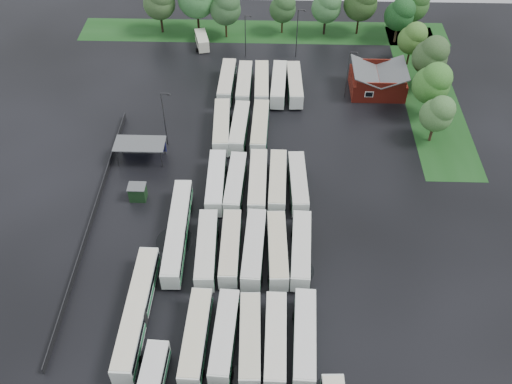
{
  "coord_description": "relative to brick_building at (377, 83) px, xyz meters",
  "views": [
    {
      "loc": [
        3.86,
        -49.05,
        62.63
      ],
      "look_at": [
        2.0,
        12.0,
        2.5
      ],
      "focal_mm": 40.0,
      "sensor_mm": 36.0,
      "label": 1
    }
  ],
  "objects": [
    {
      "name": "tree_east_3",
      "position": [
        7.58,
        9.61,
        4.13
      ],
      "size": [
        5.63,
        5.63,
        9.32
      ],
      "color": "black",
      "rests_on": "ground"
    },
    {
      "name": "bus_r5c3",
      "position": [
        -18.63,
        -1.03,
        0.01
      ],
      "size": [
        3.14,
        12.35,
        3.41
      ],
      "rotation": [
        0.0,
        0.0,
        -0.05
      ],
      "color": "silver",
      "rests_on": "ground"
    },
    {
      "name": "lamp_post_back_w",
      "position": [
        -25.32,
        11.78,
        3.43
      ],
      "size": [
        1.4,
        0.27,
        9.12
      ],
      "color": "#2D2D30",
      "rests_on": "ground"
    },
    {
      "name": "puddle_0",
      "position": [
        -23.71,
        -60.13,
        -1.86
      ],
      "size": [
        4.23,
        4.23,
        0.01
      ],
      "primitive_type": "cylinder",
      "color": "black",
      "rests_on": "ground"
    },
    {
      "name": "bus_r5c0",
      "position": [
        -28.43,
        -0.57,
        -0.0
      ],
      "size": [
        2.93,
        12.25,
        3.39
      ],
      "rotation": [
        0.0,
        0.0,
        -0.03
      ],
      "color": "silver",
      "rests_on": "ground"
    },
    {
      "name": "bus_r1c1",
      "position": [
        -25.08,
        -55.11,
        -0.04
      ],
      "size": [
        3.14,
        12.07,
        3.33
      ],
      "rotation": [
        0.0,
        0.0,
        -0.05
      ],
      "color": "silver",
      "rests_on": "ground"
    },
    {
      "name": "tree_north_2",
      "position": [
        -29.77,
        19.46,
        5.09
      ],
      "size": [
        6.53,
        6.53,
        10.82
      ],
      "color": "#352413",
      "rests_on": "ground"
    },
    {
      "name": "bus_r2c4",
      "position": [
        -15.47,
        -41.28,
        0.01
      ],
      "size": [
        3.16,
        12.37,
        3.41
      ],
      "rotation": [
        0.0,
        0.0,
        -0.05
      ],
      "color": "silver",
      "rests_on": "ground"
    },
    {
      "name": "tree_east_1",
      "position": [
        7.96,
        -7.46,
        5.14
      ],
      "size": [
        6.57,
        6.57,
        10.89
      ],
      "color": "#382317",
      "rests_on": "ground"
    },
    {
      "name": "ground",
      "position": [
        -24.0,
        -42.77,
        -1.87
      ],
      "size": [
        160.0,
        160.0,
        0.0
      ],
      "primitive_type": "plane",
      "color": "black",
      "rests_on": "ground"
    },
    {
      "name": "bus_r3c4",
      "position": [
        -15.57,
        -27.91,
        -0.04
      ],
      "size": [
        3.05,
        12.02,
        3.32
      ],
      "rotation": [
        0.0,
        0.0,
        0.04
      ],
      "color": "silver",
      "rests_on": "ground"
    },
    {
      "name": "bus_r3c0",
      "position": [
        -28.28,
        -28.15,
        0.01
      ],
      "size": [
        2.81,
        12.3,
        3.41
      ],
      "rotation": [
        0.0,
        0.0,
        0.02
      ],
      "color": "silver",
      "rests_on": "ground"
    },
    {
      "name": "tree_north_4",
      "position": [
        -8.6,
        21.27,
        4.74
      ],
      "size": [
        6.2,
        6.2,
        10.28
      ],
      "color": "black",
      "rests_on": "ground"
    },
    {
      "name": "bus_r4c0",
      "position": [
        -28.41,
        -14.37,
        0.07
      ],
      "size": [
        3.22,
        12.72,
        3.51
      ],
      "rotation": [
        0.0,
        0.0,
        0.04
      ],
      "color": "silver",
      "rests_on": "ground"
    },
    {
      "name": "lamp_post_ne",
      "position": [
        -6.0,
        -2.07,
        3.69
      ],
      "size": [
        1.47,
        0.29,
        9.57
      ],
      "color": "#2D2D30",
      "rests_on": "ground"
    },
    {
      "name": "bus_r1c0",
      "position": [
        -28.5,
        -55.36,
        0.03
      ],
      "size": [
        3.05,
        12.5,
        3.46
      ],
      "rotation": [
        0.0,
        0.0,
        -0.03
      ],
      "color": "silver",
      "rests_on": "ground"
    },
    {
      "name": "bus_r5c2",
      "position": [
        -21.84,
        -1.04,
        -0.01
      ],
      "size": [
        2.78,
        12.18,
        3.38
      ],
      "rotation": [
        0.0,
        0.0,
        0.02
      ],
      "color": "silver",
      "rests_on": "ground"
    },
    {
      "name": "bus_r3c3",
      "position": [
        -18.75,
        -27.83,
        0.01
      ],
      "size": [
        2.88,
        12.3,
        3.41
      ],
      "rotation": [
        0.0,
        0.0,
        -0.02
      ],
      "color": "silver",
      "rests_on": "ground"
    },
    {
      "name": "tree_north_0",
      "position": [
        -43.88,
        21.14,
        5.37
      ],
      "size": [
        6.79,
        6.79,
        11.25
      ],
      "color": "black",
      "rests_on": "ground"
    },
    {
      "name": "artic_bus_west_c",
      "position": [
        -36.3,
        -51.89,
        0.03
      ],
      "size": [
        2.93,
        18.45,
        3.42
      ],
      "rotation": [
        0.0,
        0.0,
        -0.02
      ],
      "color": "silver",
      "rests_on": "ground"
    },
    {
      "name": "bus_r4c2",
      "position": [
        -21.83,
        -14.42,
        0.05
      ],
      "size": [
        3.03,
        12.61,
        3.49
      ],
      "rotation": [
        0.0,
        0.0,
        -0.03
      ],
      "color": "silver",
      "rests_on": "ground"
    },
    {
      "name": "tree_east_4",
      "position": [
        6.32,
        18.47,
        4.66
      ],
      "size": [
        6.13,
        6.13,
        10.16
      ],
      "color": "#382A1A",
      "rests_on": "ground"
    },
    {
      "name": "bus_r1c3",
      "position": [
        -18.9,
        -55.44,
        -0.01
      ],
      "size": [
        2.72,
        12.16,
        3.38
      ],
      "rotation": [
        0.0,
        0.0,
        -0.01
      ],
      "color": "silver",
      "rests_on": "ground"
    },
    {
      "name": "bus_r3c1",
      "position": [
        -25.26,
        -28.29,
        -0.04
      ],
      "size": [
        3.09,
        12.04,
        3.32
      ],
      "rotation": [
        0.0,
        0.0,
        -0.05
      ],
      "color": "silver",
      "rests_on": "ground"
    },
    {
      "name": "wash_shed",
      "position": [
        -41.2,
        -20.74,
        1.12
      ],
      "size": [
        8.2,
        4.2,
        3.58
      ],
      "color": "#2D2D30",
      "rests_on": "ground"
    },
    {
      "name": "west_fence",
      "position": [
        -46.2,
        -34.77,
        -1.27
      ],
      "size": [
        0.1,
        50.0,
        1.2
      ],
      "primitive_type": "cube",
      "color": "#2D2D30",
      "rests_on": "ground"
    },
    {
      "name": "grass_strip_east",
      "position": [
        10.0,
        0.03,
        -1.86
      ],
      "size": [
        10.0,
        50.0,
        0.01
      ],
      "primitive_type": "cube",
      "color": "#154215",
      "rests_on": "ground"
    },
    {
      "name": "bus_r1c2",
      "position": [
        -21.97,
        -55.47,
        -0.04
      ],
      "size": [
        2.87,
        11.98,
        3.31
      ],
      "rotation": [
        0.0,
        0.0,
        0.03
      ],
      "color": "silver",
      "rests_on": "ground"
    },
    {
      "name": "bus_r2c3",
      "position": [
        -18.72,
        -41.38,
        -0.0
      ],
      "size": [
        3.09,
        12.26,
        3.39
      ],
      "rotation": [
        0.0,
        0.0,
        0.04
      ],
      "color": "silver",
      "rests_on": "ground"
    },
    {
      "name": "bus_r4c1",
      "position": [
        -25.33,
        -14.39,
        -0.02
      ],
      "size": [
        3.16,
        12.14,
        3.35
      ],
      "rotation": [
        0.0,
        0.0,
        -0.05
      ],
      "color": "silver",
      "rests_on": "ground"
    },
    {
      "name": "utility_hut",
      "position": [
        -40.2,
        -30.17,
        -0.55
      ],
      "size": [
        2.7,
        2.2,
        2.62
      ],
      "color": "black",
      "rests_on": "ground"
    },
    {
      "name": "bus_r2c2",
      "position": [
        -21.98,
        -41.38,
        0.06
      ],
      "size": [
        3.2,
        12.65,
        3.49
      ],
      "rotation": [
        0.0,
        0.0,
        -0.04
      ],
      "color": "silver",
      "rests_on": "ground"
    },
    {
      "name": "tree_north_5",
      "position": [
        -1.46,
        21.71,
        5.67
      ],
      "size": [
        7.07,
        7.07,
        11.71
      ],
      "color": "black",
      "rests_on": "ground"
    },
    {
      "name": "artic_bus_west_b",
      "position": [
        -32.93,
        -38.41,
        0.01
      ],
      "size": [
        2.93,
        18.29,
        3.38
      ],
      "rotation": [
        0.0,
        0.0,
        0.02
      ],
      "color": "silver",
      "rests_on": "ground"
    },
    {
      "name": "minibus",
      "position": [
        -34.76,
        15.36,
        -0.4
      ],
      "size": [
        3.62,
        6.42,
        2.65
      ],
      "rotation": [
        0.0,
        0.0,
        0.24
      ],
      "color": "white",
      "rests_on": "ground"
    },
    {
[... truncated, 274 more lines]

